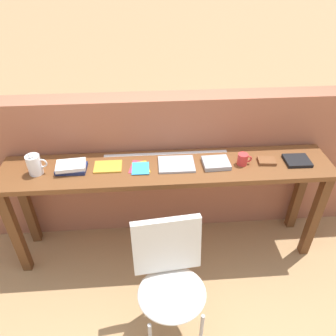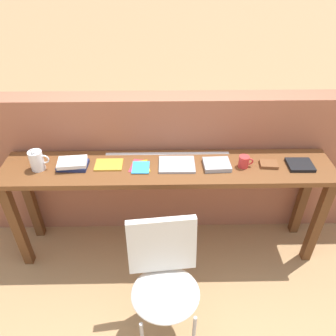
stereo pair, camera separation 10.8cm
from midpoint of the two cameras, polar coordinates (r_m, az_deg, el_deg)
The scene contains 14 objects.
ground_plane at distance 2.87m, azimuth 1.23°, elevation -17.78°, with size 40.00×40.00×0.00m, color tan.
brick_wall_back at distance 2.86m, azimuth 0.94°, elevation 0.51°, with size 6.00×0.20×1.29m, color #9E5B42.
sideboard at distance 2.54m, azimuth 1.20°, elevation -2.27°, with size 2.50×0.44×0.88m.
chair_white_moulded at distance 2.19m, azimuth 0.82°, elevation -18.46°, with size 0.48×0.49×0.89m.
pitcher_white at distance 2.54m, azimuth -20.76°, elevation 1.25°, with size 0.14×0.10×0.18m.
book_stack_leftmost at distance 2.51m, azimuth -15.11°, elevation 0.68°, with size 0.22×0.16×0.06m.
magazine_cycling at distance 2.49m, azimuth -9.04°, elevation 0.55°, with size 0.20×0.15×0.01m, color gold.
pamphlet_pile_colourful at distance 2.44m, azimuth -3.65°, elevation 0.22°, with size 0.16×0.19×0.01m.
book_open_centre at distance 2.46m, azimuth 2.80°, elevation 0.59°, with size 0.27×0.21×0.02m, color #9E9EA3.
book_grey_hardcover at distance 2.47m, azimuth 9.73°, elevation 0.57°, with size 0.20×0.17×0.03m, color #9E9EA3.
mug at distance 2.50m, azimuth 14.33°, elevation 1.06°, with size 0.11×0.08×0.09m.
leather_journal_brown at distance 2.58m, azimuth 18.28°, elevation 0.62°, with size 0.13×0.10×0.02m, color brown.
book_repair_rightmost at distance 2.66m, azimuth 23.10°, elevation 0.49°, with size 0.19×0.17×0.02m, color black.
ruler_metal_back_edge at distance 2.59m, azimuth 1.04°, elevation 2.52°, with size 0.97×0.03×0.00m, color silver.
Camera 2 is at (-0.03, -1.69, 2.32)m, focal length 35.00 mm.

